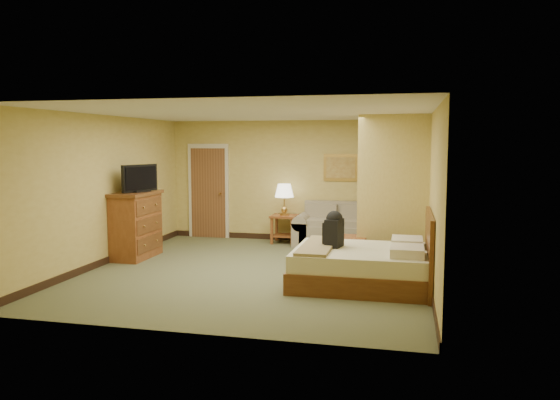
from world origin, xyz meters
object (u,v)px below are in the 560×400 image
(coffee_table, at_px, (344,245))
(bed, at_px, (366,265))
(loveseat, at_px, (338,232))
(dresser, at_px, (136,225))

(coffee_table, bearing_deg, bed, -69.54)
(coffee_table, height_order, bed, bed)
(coffee_table, relative_size, bed, 0.39)
(loveseat, relative_size, bed, 0.87)
(dresser, bearing_deg, loveseat, 30.01)
(loveseat, height_order, dresser, dresser)
(dresser, bearing_deg, coffee_table, 3.85)
(bed, bearing_deg, coffee_table, 110.46)
(coffee_table, xyz_separation_m, bed, (0.49, -1.30, -0.05))
(loveseat, relative_size, coffee_table, 2.24)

